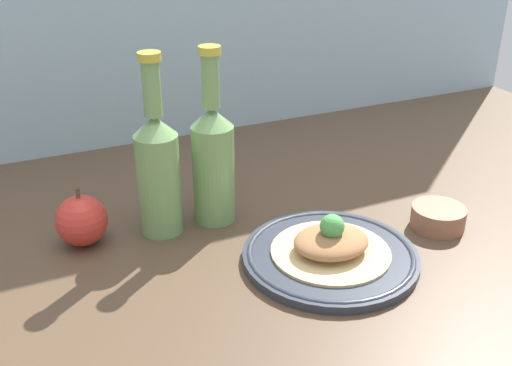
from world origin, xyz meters
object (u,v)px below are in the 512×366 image
(plate, at_px, (330,256))
(cider_bottle_left, at_px, (158,169))
(plated_food, at_px, (331,243))
(dipping_bowl, at_px, (438,217))
(apple, at_px, (82,220))
(cider_bottle_right, at_px, (213,159))

(plate, xyz_separation_m, cider_bottle_left, (-0.19, 0.19, 0.10))
(plated_food, bearing_deg, dipping_bowl, 3.69)
(cider_bottle_left, bearing_deg, dipping_bowl, -23.39)
(apple, bearing_deg, dipping_bowl, -19.53)
(cider_bottle_left, relative_size, apple, 3.05)
(cider_bottle_left, xyz_separation_m, cider_bottle_right, (0.09, 0.00, 0.00))
(cider_bottle_right, height_order, dipping_bowl, cider_bottle_right)
(plate, bearing_deg, cider_bottle_left, 136.27)
(apple, bearing_deg, plated_food, -32.16)
(plated_food, height_order, apple, apple)
(plate, distance_m, cider_bottle_left, 0.29)
(dipping_bowl, bearing_deg, plated_food, -176.31)
(apple, distance_m, dipping_bowl, 0.55)
(plate, xyz_separation_m, apple, (-0.31, 0.20, 0.03))
(plated_food, distance_m, cider_bottle_left, 0.28)
(dipping_bowl, bearing_deg, apple, 160.47)
(dipping_bowl, bearing_deg, plate, -176.31)
(cider_bottle_right, height_order, apple, cider_bottle_right)
(plate, relative_size, dipping_bowl, 2.99)
(cider_bottle_left, distance_m, cider_bottle_right, 0.09)
(cider_bottle_left, height_order, cider_bottle_right, same)
(plated_food, distance_m, dipping_bowl, 0.21)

